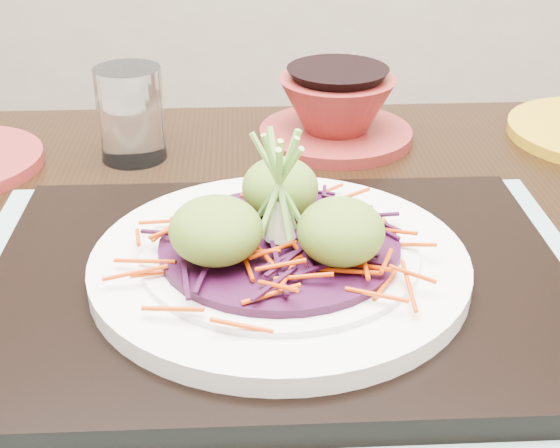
{
  "coord_description": "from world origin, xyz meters",
  "views": [
    {
      "loc": [
        0.09,
        -0.6,
        1.02
      ],
      "look_at": [
        0.08,
        -0.11,
        0.75
      ],
      "focal_mm": 50.0,
      "sensor_mm": 36.0,
      "label": 1
    }
  ],
  "objects_px": {
    "serving_tray": "(279,284)",
    "white_plate": "(279,262)",
    "water_glass": "(131,114)",
    "terracotta_bowl_set": "(336,113)",
    "dining_table": "(299,368)"
  },
  "relations": [
    {
      "from": "dining_table",
      "to": "water_glass",
      "type": "relative_size",
      "value": 12.51
    },
    {
      "from": "serving_tray",
      "to": "water_glass",
      "type": "height_order",
      "value": "water_glass"
    },
    {
      "from": "dining_table",
      "to": "terracotta_bowl_set",
      "type": "height_order",
      "value": "terracotta_bowl_set"
    },
    {
      "from": "serving_tray",
      "to": "white_plate",
      "type": "height_order",
      "value": "white_plate"
    },
    {
      "from": "white_plate",
      "to": "terracotta_bowl_set",
      "type": "bearing_deg",
      "value": 80.0
    },
    {
      "from": "dining_table",
      "to": "water_glass",
      "type": "xyz_separation_m",
      "value": [
        -0.17,
        0.22,
        0.14
      ]
    },
    {
      "from": "serving_tray",
      "to": "white_plate",
      "type": "relative_size",
      "value": 1.54
    },
    {
      "from": "water_glass",
      "to": "white_plate",
      "type": "bearing_deg",
      "value": -59.14
    },
    {
      "from": "dining_table",
      "to": "terracotta_bowl_set",
      "type": "distance_m",
      "value": 0.3
    },
    {
      "from": "water_glass",
      "to": "serving_tray",
      "type": "bearing_deg",
      "value": -59.14
    },
    {
      "from": "white_plate",
      "to": "terracotta_bowl_set",
      "type": "relative_size",
      "value": 1.58
    },
    {
      "from": "white_plate",
      "to": "water_glass",
      "type": "distance_m",
      "value": 0.3
    },
    {
      "from": "white_plate",
      "to": "water_glass",
      "type": "bearing_deg",
      "value": 120.86
    },
    {
      "from": "serving_tray",
      "to": "white_plate",
      "type": "distance_m",
      "value": 0.02
    },
    {
      "from": "water_glass",
      "to": "terracotta_bowl_set",
      "type": "distance_m",
      "value": 0.21
    }
  ]
}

